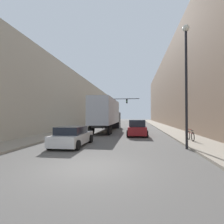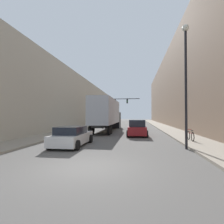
% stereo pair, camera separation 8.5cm
% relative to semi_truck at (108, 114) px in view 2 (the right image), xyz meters
% --- Properties ---
extents(ground_plane, '(200.00, 200.00, 0.00)m').
position_rel_semi_truck_xyz_m(ground_plane, '(2.05, -17.37, -2.37)').
color(ground_plane, '#565451').
extents(sidewalk_right, '(2.88, 80.00, 0.15)m').
position_rel_semi_truck_xyz_m(sidewalk_right, '(8.84, 12.63, -2.30)').
color(sidewalk_right, gray).
rests_on(sidewalk_right, ground).
extents(sidewalk_left, '(2.88, 80.00, 0.15)m').
position_rel_semi_truck_xyz_m(sidewalk_left, '(-4.75, 12.63, -2.30)').
color(sidewalk_left, gray).
rests_on(sidewalk_left, ground).
extents(building_right, '(6.00, 80.00, 15.58)m').
position_rel_semi_truck_xyz_m(building_right, '(13.28, 12.63, 5.42)').
color(building_right, '#846B56').
rests_on(building_right, ground).
extents(building_left, '(6.00, 80.00, 9.58)m').
position_rel_semi_truck_xyz_m(building_left, '(-9.19, 12.63, 2.42)').
color(building_left, '#BCB29E').
rests_on(building_left, ground).
extents(semi_truck, '(2.43, 13.81, 4.28)m').
position_rel_semi_truck_xyz_m(semi_truck, '(0.00, 0.00, 0.00)').
color(semi_truck, '#B2B7C1').
rests_on(semi_truck, ground).
extents(sedan_car, '(2.09, 4.42, 1.39)m').
position_rel_semi_truck_xyz_m(sedan_car, '(-0.50, -12.34, -1.71)').
color(sedan_car, silver).
rests_on(sedan_car, ground).
extents(suv_car, '(2.09, 4.43, 1.70)m').
position_rel_semi_truck_xyz_m(suv_car, '(4.12, -5.41, -1.58)').
color(suv_car, maroon).
rests_on(suv_car, ground).
extents(traffic_signal_gantry, '(7.93, 0.35, 5.98)m').
position_rel_semi_truck_xyz_m(traffic_signal_gantry, '(-1.14, 12.56, 1.86)').
color(traffic_signal_gantry, black).
rests_on(traffic_signal_gantry, ground).
extents(street_lamp, '(0.44, 0.44, 8.09)m').
position_rel_semi_truck_xyz_m(street_lamp, '(7.25, -12.49, 2.69)').
color(street_lamp, black).
rests_on(street_lamp, ground).
extents(parked_bicycle, '(0.44, 1.82, 0.86)m').
position_rel_semi_truck_xyz_m(parked_bicycle, '(8.36, -9.52, -1.84)').
color(parked_bicycle, black).
rests_on(parked_bicycle, sidewalk_right).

